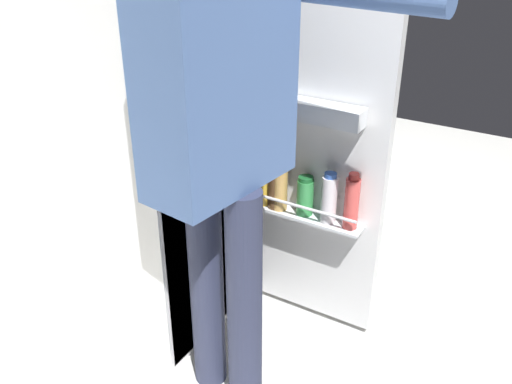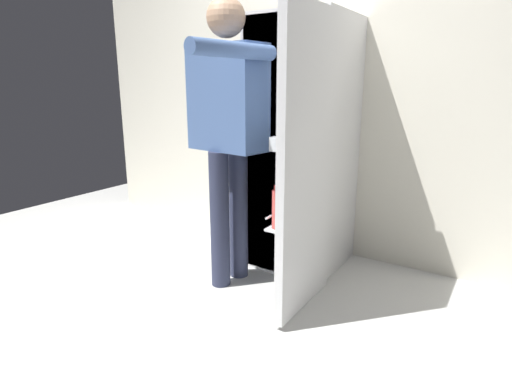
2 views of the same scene
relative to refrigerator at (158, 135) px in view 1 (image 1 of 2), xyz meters
The scene contains 3 objects.
ground_plane 0.97m from the refrigerator, 92.81° to the right, with size 5.95×5.95×0.00m, color silver.
refrigerator is the anchor object (origin of this frame).
person 0.58m from the refrigerator, 118.20° to the right, with size 0.58×0.84×1.72m.
Camera 1 is at (-1.50, -0.86, 1.63)m, focal length 39.23 mm.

